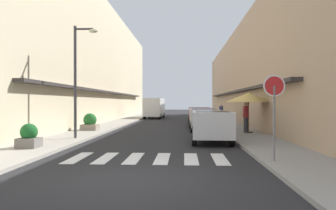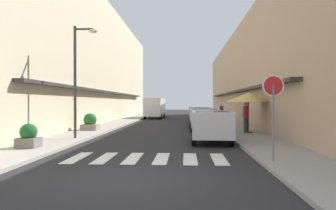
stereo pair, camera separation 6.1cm
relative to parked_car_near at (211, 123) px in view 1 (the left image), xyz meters
name	(u,v)px [view 1 (the left image)]	position (x,y,z in m)	size (l,w,h in m)	color
ground_plane	(171,124)	(-2.48, 12.97, -0.92)	(112.70, 112.70, 0.00)	#232326
sidewalk_left	(118,123)	(-7.18, 12.97, -0.86)	(2.36, 71.72, 0.12)	#9E998E
sidewalk_right	(224,123)	(2.23, 12.97, -0.86)	(2.36, 71.72, 0.12)	gray
building_row_left	(83,63)	(-10.86, 14.53, 4.71)	(5.50, 48.11, 11.28)	beige
building_row_right	(263,76)	(5.91, 14.53, 3.37)	(5.50, 48.11, 8.59)	tan
crosswalk	(148,158)	(-2.48, -4.55, -0.92)	(5.20, 2.20, 0.01)	silver
parked_car_near	(211,123)	(0.00, 0.00, 0.00)	(1.90, 4.26, 1.47)	silver
parked_car_mid	(203,117)	(0.00, 6.05, 0.00)	(1.85, 4.27, 1.47)	silver
parked_car_far	(199,114)	(0.00, 11.64, 0.00)	(1.81, 4.28, 1.47)	maroon
delivery_van	(154,106)	(-4.80, 22.33, 0.48)	(2.17, 5.47, 2.37)	silver
round_street_sign	(274,95)	(1.41, -5.45, 1.16)	(0.65, 0.07, 2.57)	slate
street_lamp	(79,70)	(-6.44, 0.30, 2.55)	(1.19, 0.28, 5.50)	#38383D
cafe_umbrella	(248,97)	(2.45, 3.57, 1.24)	(2.59, 2.59, 2.33)	#262626
planter_corner	(29,137)	(-7.29, -3.05, -0.38)	(0.77, 0.77, 0.93)	slate
planter_midblock	(90,123)	(-7.27, 4.87, -0.34)	(1.01, 1.01, 1.06)	gray
pedestrian_walking_near	(246,116)	(2.32, 3.63, 0.14)	(0.34, 0.34, 1.78)	#282B33
pedestrian_walking_far	(221,113)	(1.87, 12.26, 0.05)	(0.34, 0.34, 1.63)	#282B33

